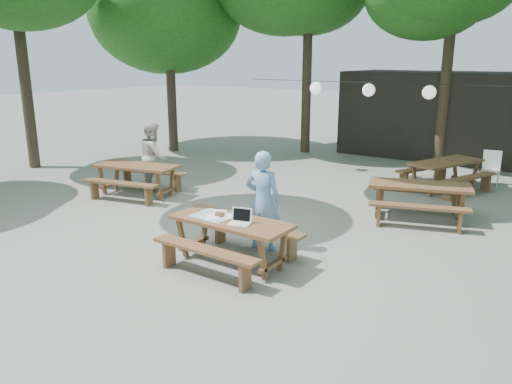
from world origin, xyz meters
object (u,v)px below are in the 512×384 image
object	(u,v)px
picnic_table_nw	(137,180)
woman	(263,201)
second_person	(154,156)
plastic_chair	(490,176)
main_picnic_table	(231,241)

from	to	relation	value
picnic_table_nw	woman	bearing A→B (deg)	-27.92
second_person	plastic_chair	size ratio (longest dim) A/B	1.88
main_picnic_table	woman	xyz separation A→B (m)	(0.03, 0.86, 0.48)
main_picnic_table	woman	size ratio (longest dim) A/B	1.15
woman	plastic_chair	size ratio (longest dim) A/B	1.93
picnic_table_nw	woman	world-z (taller)	woman
second_person	woman	bearing A→B (deg)	-154.45
plastic_chair	picnic_table_nw	bearing A→B (deg)	-147.67
woman	plastic_chair	xyz separation A→B (m)	(2.37, 7.09, -0.61)
woman	second_person	distance (m)	4.96
second_person	plastic_chair	xyz separation A→B (m)	(6.96, 5.21, -0.59)
picnic_table_nw	plastic_chair	distance (m)	9.05
main_picnic_table	plastic_chair	size ratio (longest dim) A/B	2.22
main_picnic_table	plastic_chair	distance (m)	8.30
main_picnic_table	woman	distance (m)	0.98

